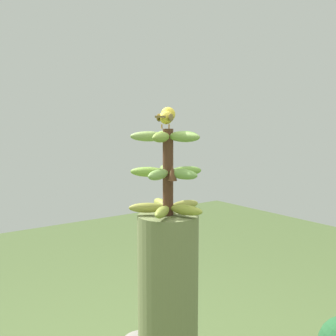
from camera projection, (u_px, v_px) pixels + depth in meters
The scene contains 3 objects.
banana_tree at pixel (168, 336), 1.75m from camera, with size 0.25×0.25×1.02m, color olive.
banana_bunch at pixel (168, 172), 1.67m from camera, with size 0.31×0.30×0.34m.
perched_bird at pixel (166, 116), 1.67m from camera, with size 0.15×0.17×0.09m.
Camera 1 is at (1.34, -0.98, 1.40)m, focal length 45.46 mm.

